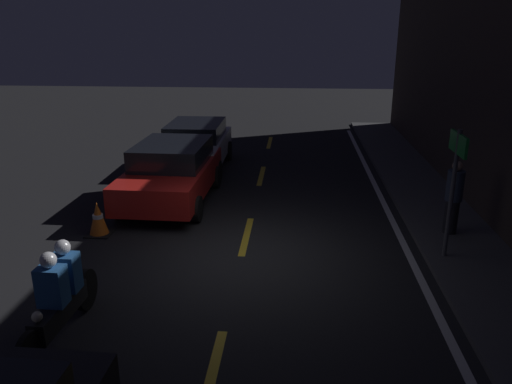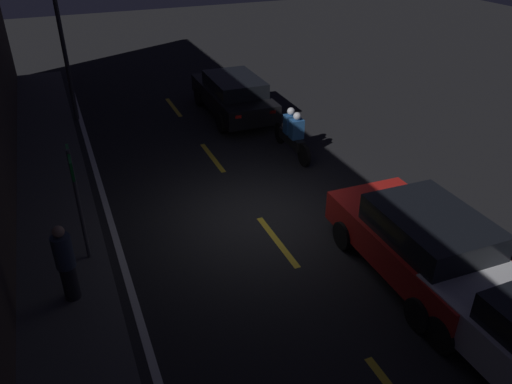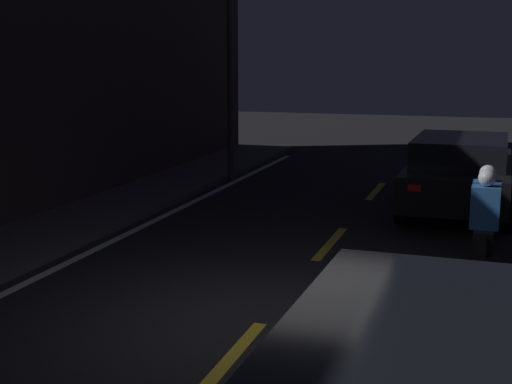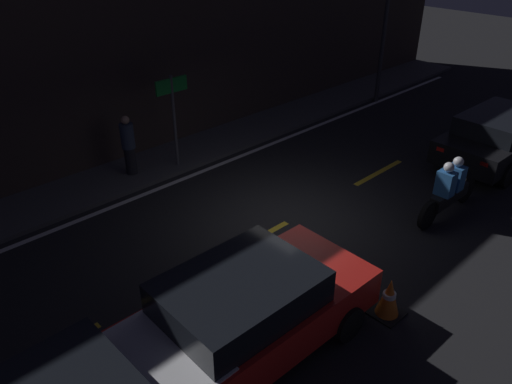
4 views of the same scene
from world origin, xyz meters
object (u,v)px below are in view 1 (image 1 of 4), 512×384
at_px(taxi_red, 172,172).
at_px(motorcycle, 60,296).
at_px(sedan_white, 195,145).
at_px(shop_sign, 455,169).
at_px(pedestrian, 454,197).
at_px(traffic_cone_near, 98,219).

relative_size(taxi_red, motorcycle, 1.77).
height_order(sedan_white, shop_sign, shop_sign).
bearing_deg(pedestrian, traffic_cone_near, -86.41).
bearing_deg(traffic_cone_near, shop_sign, 84.41).
distance_m(sedan_white, taxi_red, 2.99).
height_order(taxi_red, motorcycle, taxi_red).
relative_size(sedan_white, shop_sign, 1.69).
bearing_deg(shop_sign, sedan_white, -135.04).
xyz_separation_m(taxi_red, traffic_cone_near, (2.23, -1.05, -0.42)).
relative_size(taxi_red, pedestrian, 2.65).
height_order(sedan_white, taxi_red, taxi_red).
distance_m(taxi_red, motorcycle, 5.86).
bearing_deg(pedestrian, motorcycle, -57.63).
distance_m(motorcycle, shop_sign, 6.82).
bearing_deg(pedestrian, shop_sign, -19.73).
bearing_deg(sedan_white, pedestrian, 52.25).
relative_size(taxi_red, shop_sign, 1.71).
relative_size(sedan_white, taxi_red, 0.99).
bearing_deg(traffic_cone_near, taxi_red, 154.68).
distance_m(motorcycle, pedestrian, 7.64).
bearing_deg(shop_sign, motorcycle, -63.99).
xyz_separation_m(sedan_white, shop_sign, (5.90, 5.89, 1.02)).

